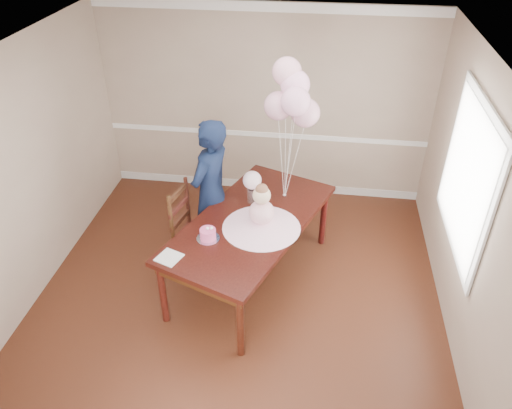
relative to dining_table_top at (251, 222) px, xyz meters
name	(u,v)px	position (x,y,z in m)	size (l,w,h in m)	color
floor	(236,306)	(-0.09, -0.49, -0.81)	(4.50, 5.00, 0.00)	#35170D
ceiling	(229,68)	(-0.09, -0.49, 1.89)	(4.50, 5.00, 0.02)	white
wall_back	(265,104)	(-0.09, 2.01, 0.54)	(4.50, 0.02, 2.70)	gray
wall_left	(14,189)	(-2.34, -0.49, 0.54)	(0.02, 5.00, 2.70)	gray
wall_right	(477,225)	(2.16, -0.49, 0.54)	(0.02, 5.00, 2.70)	gray
chair_rail_trim	(264,135)	(-0.09, 2.00, 0.09)	(4.50, 0.02, 0.07)	white
crown_molding	(266,7)	(-0.09, 2.00, 1.82)	(4.50, 0.02, 0.12)	white
baseboard_trim	(264,185)	(-0.09, 2.00, -0.75)	(4.50, 0.02, 0.12)	silver
window_frame	(468,178)	(2.13, 0.01, 0.74)	(0.02, 1.66, 1.56)	white
window_blinds	(466,178)	(2.12, 0.01, 0.74)	(0.01, 1.50, 1.40)	white
dining_table_top	(251,222)	(0.00, 0.00, 0.00)	(1.11, 2.22, 0.06)	black
table_apron	(251,228)	(0.00, 0.00, -0.08)	(1.00, 2.11, 0.11)	black
table_leg_fl	(163,293)	(-0.81, -0.78, -0.42)	(0.08, 0.08, 0.78)	black
table_leg_fr	(240,326)	(0.06, -1.12, -0.42)	(0.08, 0.08, 0.78)	black
table_leg_bl	(258,198)	(-0.06, 1.12, -0.42)	(0.08, 0.08, 0.78)	black
table_leg_br	(323,218)	(0.81, 0.78, -0.42)	(0.08, 0.08, 0.78)	black
baby_skirt	(261,223)	(0.14, -0.11, 0.08)	(0.85, 0.85, 0.11)	#F8B7D2
baby_torso	(262,212)	(0.14, -0.11, 0.23)	(0.27, 0.27, 0.27)	#EF97CB
baby_head	(262,195)	(0.14, -0.11, 0.44)	(0.19, 0.19, 0.19)	beige
baby_hair	(262,190)	(0.14, -0.11, 0.51)	(0.13, 0.13, 0.13)	brown
cake_platter	(208,238)	(-0.39, -0.39, 0.03)	(0.24, 0.24, 0.01)	silver
birthday_cake	(208,234)	(-0.39, -0.39, 0.09)	(0.17, 0.17, 0.11)	#E24788
cake_flower_a	(207,228)	(-0.39, -0.39, 0.16)	(0.03, 0.03, 0.03)	white
cake_flower_b	(211,228)	(-0.35, -0.38, 0.16)	(0.03, 0.03, 0.03)	white
rose_vase_near	(252,195)	(-0.03, 0.37, 0.12)	(0.11, 0.11, 0.18)	silver
roses_near	(252,180)	(-0.03, 0.37, 0.32)	(0.21, 0.21, 0.21)	beige
napkin	(169,257)	(-0.71, -0.74, 0.03)	(0.22, 0.22, 0.01)	silver
balloon_weight	(284,196)	(0.33, 0.53, 0.04)	(0.04, 0.04, 0.02)	silver
balloon_a	(278,106)	(0.22, 0.57, 1.14)	(0.31, 0.31, 0.31)	#D798AD
balloon_b	(296,102)	(0.41, 0.44, 1.25)	(0.31, 0.31, 0.31)	#F0AACD
balloon_c	(295,85)	(0.39, 0.63, 1.36)	(0.31, 0.31, 0.31)	#FFB4DB
balloon_d	(287,72)	(0.29, 0.69, 1.47)	(0.31, 0.31, 0.31)	#F6AEC1
balloon_e	(306,113)	(0.51, 0.55, 1.08)	(0.31, 0.31, 0.31)	#DB9BB2
balloon_ribbon_a	(281,160)	(0.27, 0.55, 0.51)	(0.00, 0.00, 0.93)	white
balloon_ribbon_b	(289,159)	(0.37, 0.48, 0.56)	(0.00, 0.00, 1.05)	white
balloon_ribbon_c	(289,150)	(0.36, 0.58, 0.62)	(0.00, 0.00, 1.16)	white
balloon_ribbon_d	(285,144)	(0.31, 0.61, 0.67)	(0.00, 0.00, 1.27)	white
balloon_ribbon_e	(294,163)	(0.42, 0.54, 0.48)	(0.00, 0.00, 0.88)	white
dining_chair_seat	(199,237)	(-0.61, 0.05, -0.31)	(0.49, 0.49, 0.06)	#3B1510
chair_leg_fl	(177,261)	(-0.85, -0.10, -0.57)	(0.04, 0.04, 0.48)	#39180F
chair_leg_fr	(209,269)	(-0.46, -0.18, -0.57)	(0.04, 0.04, 0.48)	#391C0F
chair_leg_bl	(193,241)	(-0.77, 0.29, -0.57)	(0.04, 0.04, 0.48)	#361B0E
chair_leg_br	(223,248)	(-0.37, 0.21, -0.57)	(0.04, 0.04, 0.48)	#38190F
chair_back_post_l	(171,220)	(-0.87, -0.09, 0.02)	(0.04, 0.04, 0.62)	#3C2210
chair_back_post_r	(187,201)	(-0.79, 0.30, 0.02)	(0.04, 0.04, 0.62)	black
chair_slat_low	(180,220)	(-0.83, 0.10, -0.12)	(0.03, 0.45, 0.06)	#3D1B10
chair_slat_mid	(179,207)	(-0.83, 0.10, 0.06)	(0.03, 0.45, 0.06)	#3C1510
chair_slat_top	(178,193)	(-0.83, 0.10, 0.24)	(0.03, 0.45, 0.06)	#351B0E
woman	(211,192)	(-0.52, 0.39, 0.10)	(0.66, 0.44, 1.81)	black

